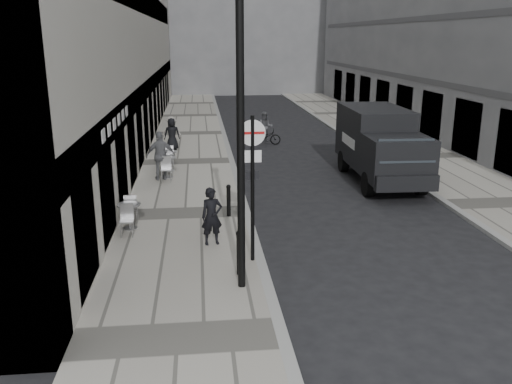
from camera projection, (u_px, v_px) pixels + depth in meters
sidewalk at (188, 162)px, 24.91m from camera, size 4.00×60.00×0.12m
far_sidewalk at (418, 157)px, 26.03m from camera, size 4.00×60.00×0.12m
walking_man at (212, 216)px, 14.72m from camera, size 0.65×0.49×1.60m
sign_post at (253, 170)px, 13.21m from camera, size 0.64×0.10×3.71m
lamppost at (241, 125)px, 11.39m from camera, size 0.30×0.30×6.67m
bollard_near at (239, 254)px, 12.90m from camera, size 0.14×0.14×1.03m
bollard_far at (229, 201)px, 17.15m from camera, size 0.13×0.13×0.96m
panel_van at (379, 142)px, 21.51m from camera, size 2.42×6.16×2.87m
cyclist at (265, 132)px, 29.15m from camera, size 1.71×0.75×1.78m
pedestrian_a at (161, 156)px, 21.41m from camera, size 1.21×0.70×1.95m
pedestrian_b at (172, 132)px, 28.00m from camera, size 1.07×0.69×1.57m
pedestrian_c at (172, 134)px, 27.18m from camera, size 0.85×0.62×1.61m
cafe_table_near at (129, 214)px, 15.99m from camera, size 0.70×1.59×0.90m
cafe_table_mid at (168, 159)px, 22.91m from camera, size 0.78×1.75×1.00m
cafe_table_far at (167, 166)px, 21.85m from camera, size 0.76×1.72×0.98m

